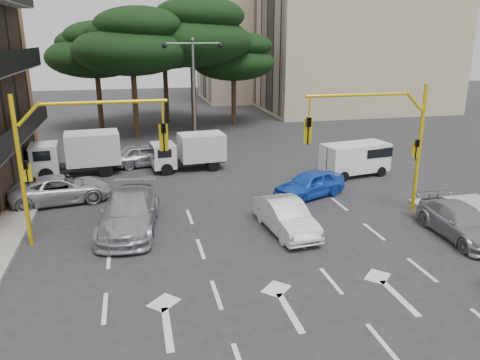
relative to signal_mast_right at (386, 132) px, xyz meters
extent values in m
plane|color=#28282B|center=(-6.80, -1.99, -3.88)|extent=(120.00, 120.00, 0.00)
cube|color=gray|center=(-6.80, 14.01, -3.81)|extent=(1.40, 6.00, 0.15)
cube|color=#C5B694|center=(13.20, 30.01, 5.12)|extent=(20.00, 12.00, 18.00)
cube|color=black|center=(3.14, 30.01, 4.62)|extent=(0.12, 11.04, 16.20)
cube|color=#C5B694|center=(6.20, 42.01, 4.12)|extent=(16.00, 12.00, 16.00)
cube|color=black|center=(-1.86, 42.01, 3.62)|extent=(0.12, 11.04, 14.20)
cylinder|color=#382616|center=(-10.80, 20.01, -1.41)|extent=(0.44, 0.44, 4.95)
ellipsoid|color=black|center=(-10.80, 20.01, 3.05)|extent=(9.15, 9.15, 3.87)
ellipsoid|color=black|center=(-10.20, 19.61, 4.92)|extent=(6.86, 6.86, 2.86)
ellipsoid|color=black|center=(-11.30, 20.31, 4.37)|extent=(6.07, 6.07, 2.64)
cylinder|color=#382616|center=(-5.80, 22.01, -1.18)|extent=(0.44, 0.44, 5.40)
ellipsoid|color=black|center=(-5.80, 22.01, 3.68)|extent=(9.98, 9.98, 4.22)
ellipsoid|color=black|center=(-5.20, 21.61, 5.72)|extent=(7.49, 7.49, 3.12)
ellipsoid|color=black|center=(-6.30, 22.31, 5.12)|extent=(6.62, 6.62, 2.88)
cylinder|color=#382616|center=(-13.80, 24.01, -1.63)|extent=(0.44, 0.44, 4.50)
ellipsoid|color=black|center=(-13.80, 24.01, 2.42)|extent=(8.32, 8.32, 3.52)
ellipsoid|color=black|center=(-13.20, 23.61, 4.12)|extent=(6.24, 6.24, 2.60)
ellipsoid|color=black|center=(-14.30, 24.31, 3.62)|extent=(5.52, 5.52, 2.40)
cylinder|color=#382616|center=(-1.80, 24.01, -1.86)|extent=(0.44, 0.44, 4.05)
ellipsoid|color=black|center=(-1.80, 24.01, 1.79)|extent=(7.49, 7.49, 3.17)
ellipsoid|color=black|center=(-1.20, 23.61, 3.32)|extent=(5.62, 5.62, 2.34)
ellipsoid|color=black|center=(-2.30, 24.31, 2.87)|extent=(4.97, 4.97, 2.16)
cylinder|color=#382616|center=(-7.80, 27.01, -1.41)|extent=(0.44, 0.44, 4.95)
ellipsoid|color=black|center=(-7.80, 27.01, 3.05)|extent=(9.15, 9.15, 3.87)
ellipsoid|color=black|center=(-7.20, 26.61, 4.92)|extent=(6.86, 6.86, 2.86)
ellipsoid|color=black|center=(-8.30, 27.31, 4.37)|extent=(6.07, 6.07, 2.64)
cylinder|color=yellow|center=(1.80, 0.01, -0.88)|extent=(0.18, 0.18, 6.00)
cylinder|color=yellow|center=(1.25, 0.01, 1.37)|extent=(0.95, 0.14, 0.95)
cylinder|color=yellow|center=(-1.50, 0.01, 1.72)|extent=(4.80, 0.14, 0.14)
cylinder|color=yellow|center=(-3.70, 0.01, 1.27)|extent=(0.08, 0.08, 0.90)
imported|color=black|center=(-3.70, 0.01, 0.22)|extent=(0.20, 0.24, 1.20)
cube|color=yellow|center=(-3.70, 0.09, 0.22)|extent=(0.36, 0.06, 1.10)
imported|color=black|center=(1.58, -0.14, -0.88)|extent=(0.16, 0.20, 1.00)
cube|color=yellow|center=(1.58, -0.04, -0.88)|extent=(0.35, 0.08, 0.70)
cylinder|color=yellow|center=(-15.40, 0.01, -0.88)|extent=(0.18, 0.18, 6.00)
cylinder|color=yellow|center=(-14.85, 0.01, 1.37)|extent=(0.95, 0.14, 0.95)
cylinder|color=yellow|center=(-12.10, 0.01, 1.72)|extent=(4.80, 0.14, 0.14)
cylinder|color=yellow|center=(-9.90, 0.01, 1.27)|extent=(0.08, 0.08, 0.90)
imported|color=black|center=(-9.90, 0.01, 0.22)|extent=(0.20, 0.24, 1.20)
cube|color=yellow|center=(-9.90, 0.09, 0.22)|extent=(0.36, 0.06, 1.10)
imported|color=black|center=(-15.18, -0.14, -0.88)|extent=(0.16, 0.20, 1.00)
cube|color=yellow|center=(-15.18, -0.04, -0.88)|extent=(0.35, 0.08, 0.70)
cylinder|color=slate|center=(-6.80, 14.01, 0.02)|extent=(0.16, 0.16, 7.50)
cylinder|color=slate|center=(-7.70, 14.01, 3.67)|extent=(1.80, 0.10, 0.10)
sphere|color=black|center=(-8.70, 14.01, 3.52)|extent=(0.36, 0.36, 0.36)
cylinder|color=slate|center=(-5.90, 14.01, 3.67)|extent=(1.80, 0.10, 0.10)
sphere|color=black|center=(-4.90, 14.01, 3.52)|extent=(0.36, 0.36, 0.36)
sphere|color=slate|center=(-6.80, 14.01, 3.92)|extent=(0.24, 0.24, 0.24)
imported|color=silver|center=(-5.00, -1.13, -3.19)|extent=(1.89, 4.35, 1.39)
imported|color=blue|center=(-2.36, 2.94, -3.20)|extent=(4.35, 3.09, 1.38)
imported|color=#A1A3A9|center=(-11.49, 0.60, -3.07)|extent=(3.00, 5.87, 1.63)
imported|color=#B0B3B8|center=(-14.80, 5.01, -3.20)|extent=(5.24, 3.05, 1.37)
imported|color=#A7A9AF|center=(-10.47, 11.01, -3.17)|extent=(4.39, 2.26, 1.43)
imported|color=gray|center=(1.90, -3.28, -3.22)|extent=(2.05, 4.66, 1.33)
camera|label=1|loc=(-11.07, -18.72, 4.17)|focal=35.00mm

